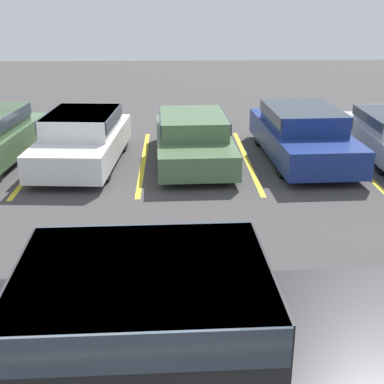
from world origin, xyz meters
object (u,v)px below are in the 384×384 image
object	(u,v)px
pickup_truck	(181,357)
parked_sedan_c	(193,136)
parked_sedan_d	(302,132)
parked_sedan_b	(83,137)

from	to	relation	value
pickup_truck	parked_sedan_c	bearing A→B (deg)	85.71
pickup_truck	parked_sedan_d	bearing A→B (deg)	68.95
parked_sedan_c	parked_sedan_d	world-z (taller)	parked_sedan_d
pickup_truck	parked_sedan_c	distance (m)	8.98
pickup_truck	parked_sedan_d	xyz separation A→B (m)	(3.23, 9.06, -0.22)
parked_sedan_b	parked_sedan_d	world-z (taller)	parked_sedan_d
pickup_truck	parked_sedan_d	size ratio (longest dim) A/B	1.29
pickup_truck	parked_sedan_c	xyz separation A→B (m)	(0.45, 8.97, -0.28)
pickup_truck	parked_sedan_b	bearing A→B (deg)	103.01
parked_sedan_b	parked_sedan_c	distance (m)	2.72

